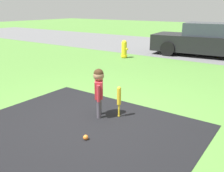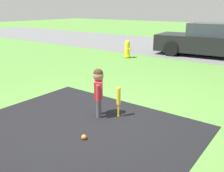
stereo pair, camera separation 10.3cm
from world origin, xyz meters
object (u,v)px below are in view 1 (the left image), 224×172
Objects in this scene: baseball_bat at (119,97)px; fire_hydrant at (124,49)px; parked_car at (206,41)px; sports_ball at (86,137)px; child at (99,86)px.

fire_hydrant is (-2.93, 4.71, -0.04)m from baseball_bat.
fire_hydrant is 3.37m from parked_car.
sports_ball is 0.12× the size of fire_hydrant.
baseball_bat is 5.55m from fire_hydrant.
fire_hydrant reaches higher than baseball_bat.
child reaches higher than fire_hydrant.
child reaches higher than sports_ball.
child is 11.24× the size of sports_ball.
child is 5.56m from fire_hydrant.
parked_car reaches higher than child.
fire_hydrant is (-2.99, 5.68, 0.30)m from sports_ball.
fire_hydrant is at bearing 37.33° from parked_car.
parked_car reaches higher than sports_ball.
child is 0.21× the size of parked_car.
parked_car is (-0.18, 7.20, 0.04)m from child.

